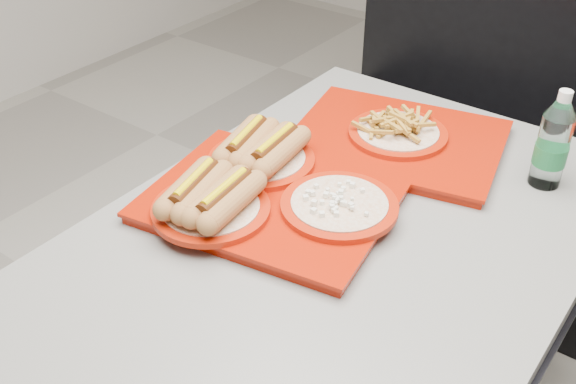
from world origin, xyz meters
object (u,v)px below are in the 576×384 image
Objects in this scene: tray_far at (398,136)px; booth_bench at (506,156)px; water_bottle at (553,145)px; diner_table at (329,297)px; tray_near at (262,188)px.

booth_bench is at bearing 84.17° from tray_far.
tray_far is 0.36m from water_bottle.
diner_table is 0.59m from water_bottle.
water_bottle is (0.46, 0.44, 0.06)m from tray_near.
booth_bench is (0.00, 1.09, -0.18)m from diner_table.
diner_table is at bearing -121.51° from water_bottle.
tray_near is 2.45× the size of water_bottle.
diner_table is at bearing -2.55° from tray_near.
tray_near is at bearing 177.45° from diner_table.
diner_table is 2.54× the size of tray_near.
water_bottle is (0.27, -0.65, 0.45)m from booth_bench.
water_bottle reaches higher than diner_table.
water_bottle is at bearing 43.80° from tray_near.
tray_far is (-0.07, 0.40, 0.19)m from diner_table.
tray_far is at bearing 100.20° from diner_table.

